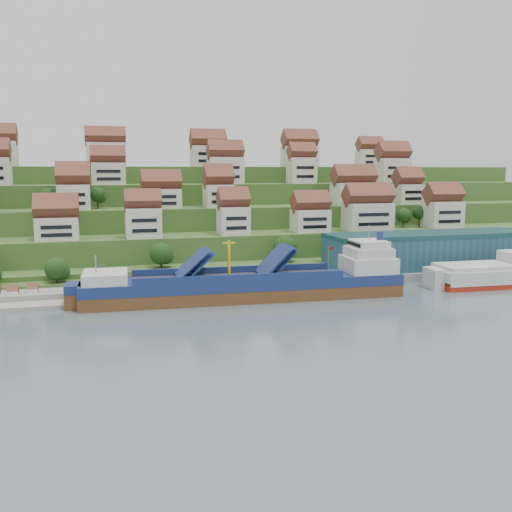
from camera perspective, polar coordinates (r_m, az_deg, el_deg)
name	(u,v)px	position (r m, az deg, el deg)	size (l,w,h in m)	color
ground	(274,298)	(134.22, 1.80, -4.23)	(300.00, 300.00, 0.00)	slate
quay	(328,278)	(154.65, 7.18, -2.17)	(180.00, 14.00, 2.20)	gray
pebble_beach	(15,300)	(140.86, -22.98, -4.10)	(45.00, 20.00, 1.00)	gray
hillside	(196,218)	(232.44, -6.01, 3.82)	(260.00, 128.00, 31.00)	#2D4C1E
hillside_village	(223,185)	(190.93, -3.35, 7.13)	(156.96, 61.92, 28.48)	beige
hillside_trees	(202,216)	(171.58, -5.42, 3.97)	(142.60, 62.57, 31.43)	#1E4316
warehouse	(429,250)	(170.39, 16.90, 0.60)	(60.00, 15.00, 10.00)	#224C5E
flagpole	(329,260)	(148.40, 7.31, -0.35)	(1.28, 0.16, 8.00)	gray
beach_huts	(4,295)	(139.60, -23.89, -3.59)	(14.40, 3.70, 2.20)	white
cargo_ship	(254,285)	(132.87, -0.19, -2.97)	(74.74, 15.88, 16.41)	brown
second_ship	(496,274)	(161.27, 22.90, -1.72)	(32.86, 13.64, 9.36)	maroon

